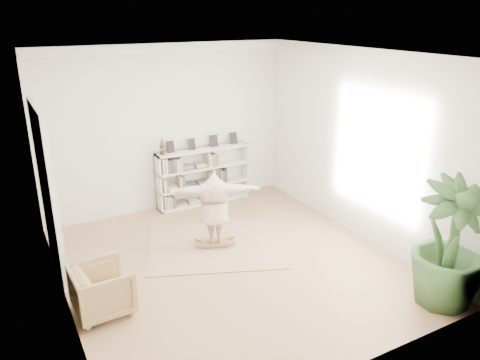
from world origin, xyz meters
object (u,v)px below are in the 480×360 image
(person, at_px, (214,206))
(bookshelf, at_px, (203,176))
(houseplant, at_px, (450,244))
(armchair, at_px, (103,290))
(rocker_board, at_px, (215,243))

(person, bearing_deg, bookshelf, -86.86)
(person, distance_m, houseplant, 3.99)
(bookshelf, height_order, armchair, bookshelf)
(armchair, relative_size, houseplant, 0.42)
(bookshelf, distance_m, houseplant, 5.60)
(person, xyz_separation_m, houseplant, (2.27, -3.28, 0.16))
(rocker_board, distance_m, houseplant, 4.09)
(houseplant, bearing_deg, armchair, 154.32)
(rocker_board, relative_size, person, 0.35)
(houseplant, bearing_deg, bookshelf, 106.17)
(bookshelf, height_order, person, bookshelf)
(bookshelf, xyz_separation_m, person, (-0.71, -2.09, 0.19))
(armchair, relative_size, rocker_board, 1.37)
(armchair, bearing_deg, person, -68.44)
(armchair, distance_m, rocker_board, 2.58)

